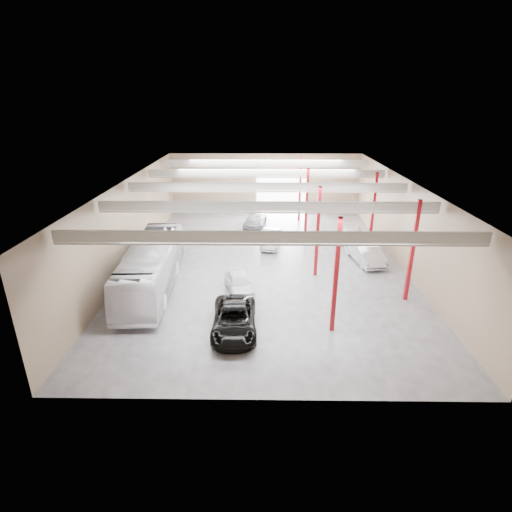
{
  "coord_description": "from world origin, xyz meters",
  "views": [
    {
      "loc": [
        -0.43,
        -30.6,
        12.92
      ],
      "look_at": [
        -0.81,
        -3.62,
        2.2
      ],
      "focal_mm": 28.0,
      "sensor_mm": 36.0,
      "label": 1
    }
  ],
  "objects_px": {
    "coach_bus": "(152,266)",
    "car_row_c": "(255,220)",
    "car_right_near": "(365,252)",
    "car_right_far": "(352,233)",
    "black_sedan": "(234,319)",
    "car_row_b": "(271,238)",
    "car_row_a": "(239,282)"
  },
  "relations": [
    {
      "from": "car_row_b",
      "to": "car_right_near",
      "type": "relative_size",
      "value": 0.87
    },
    {
      "from": "car_row_c",
      "to": "car_right_far",
      "type": "relative_size",
      "value": 1.06
    },
    {
      "from": "coach_bus",
      "to": "car_row_a",
      "type": "height_order",
      "value": "coach_bus"
    },
    {
      "from": "car_right_far",
      "to": "car_right_near",
      "type": "bearing_deg",
      "value": -77.54
    },
    {
      "from": "car_row_c",
      "to": "car_right_near",
      "type": "bearing_deg",
      "value": -36.48
    },
    {
      "from": "car_right_near",
      "to": "car_right_far",
      "type": "relative_size",
      "value": 1.14
    },
    {
      "from": "coach_bus",
      "to": "car_row_b",
      "type": "xyz_separation_m",
      "value": [
        8.76,
        8.99,
        -0.97
      ]
    },
    {
      "from": "car_right_near",
      "to": "car_right_far",
      "type": "distance_m",
      "value": 5.2
    },
    {
      "from": "car_row_a",
      "to": "car_row_b",
      "type": "height_order",
      "value": "car_row_b"
    },
    {
      "from": "coach_bus",
      "to": "car_right_near",
      "type": "bearing_deg",
      "value": 14.58
    },
    {
      "from": "black_sedan",
      "to": "car_row_c",
      "type": "height_order",
      "value": "black_sedan"
    },
    {
      "from": "car_right_near",
      "to": "black_sedan",
      "type": "bearing_deg",
      "value": -143.1
    },
    {
      "from": "black_sedan",
      "to": "car_right_near",
      "type": "height_order",
      "value": "car_right_near"
    },
    {
      "from": "car_row_a",
      "to": "black_sedan",
      "type": "bearing_deg",
      "value": -105.05
    },
    {
      "from": "car_row_b",
      "to": "car_row_c",
      "type": "xyz_separation_m",
      "value": [
        -1.58,
        6.13,
        -0.05
      ]
    },
    {
      "from": "car_row_a",
      "to": "car_row_c",
      "type": "distance_m",
      "value": 15.6
    },
    {
      "from": "black_sedan",
      "to": "car_right_near",
      "type": "relative_size",
      "value": 1.06
    },
    {
      "from": "black_sedan",
      "to": "car_row_a",
      "type": "relative_size",
      "value": 1.35
    },
    {
      "from": "coach_bus",
      "to": "car_right_near",
      "type": "height_order",
      "value": "coach_bus"
    },
    {
      "from": "coach_bus",
      "to": "car_row_c",
      "type": "height_order",
      "value": "coach_bus"
    },
    {
      "from": "black_sedan",
      "to": "car_right_far",
      "type": "xyz_separation_m",
      "value": [
        10.3,
        16.15,
        0.01
      ]
    },
    {
      "from": "car_row_a",
      "to": "car_row_b",
      "type": "relative_size",
      "value": 0.9
    },
    {
      "from": "car_row_c",
      "to": "car_right_far",
      "type": "height_order",
      "value": "car_right_far"
    },
    {
      "from": "car_row_b",
      "to": "car_row_c",
      "type": "bearing_deg",
      "value": 111.66
    },
    {
      "from": "car_row_c",
      "to": "car_right_far",
      "type": "xyz_separation_m",
      "value": [
        9.38,
        -4.63,
        0.08
      ]
    },
    {
      "from": "black_sedan",
      "to": "car_row_a",
      "type": "bearing_deg",
      "value": 87.89
    },
    {
      "from": "car_row_b",
      "to": "car_right_far",
      "type": "relative_size",
      "value": 0.99
    },
    {
      "from": "coach_bus",
      "to": "black_sedan",
      "type": "height_order",
      "value": "coach_bus"
    },
    {
      "from": "car_row_b",
      "to": "car_right_near",
      "type": "distance_m",
      "value": 8.63
    },
    {
      "from": "black_sedan",
      "to": "car_right_far",
      "type": "distance_m",
      "value": 19.15
    },
    {
      "from": "coach_bus",
      "to": "car_row_c",
      "type": "bearing_deg",
      "value": 61.45
    },
    {
      "from": "coach_bus",
      "to": "car_row_c",
      "type": "relative_size",
      "value": 2.53
    }
  ]
}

